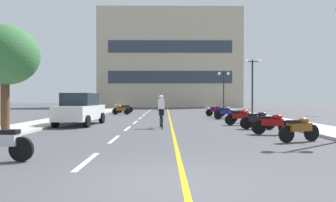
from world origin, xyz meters
The scene contains 34 objects.
ground_plane centered at (0.00, 21.00, 0.00)m, with size 140.00×140.00×0.00m, color #47474C.
curb_left centered at (-7.20, 24.00, 0.06)m, with size 2.40×72.00×0.12m, color #B7B2A8.
curb_right centered at (7.20, 24.00, 0.06)m, with size 2.40×72.00×0.12m, color #B7B2A8.
lane_dash_0 centered at (-2.00, 2.00, 0.00)m, with size 0.14×2.20×0.01m, color silver.
lane_dash_1 centered at (-2.00, 6.00, 0.00)m, with size 0.14×2.20×0.01m, color silver.
lane_dash_2 centered at (-2.00, 10.00, 0.00)m, with size 0.14×2.20×0.01m, color silver.
lane_dash_3 centered at (-2.00, 14.00, 0.00)m, with size 0.14×2.20×0.01m, color silver.
lane_dash_4 centered at (-2.00, 18.00, 0.00)m, with size 0.14×2.20×0.01m, color silver.
lane_dash_5 centered at (-2.00, 22.00, 0.00)m, with size 0.14×2.20×0.01m, color silver.
lane_dash_6 centered at (-2.00, 26.00, 0.00)m, with size 0.14×2.20×0.01m, color silver.
lane_dash_7 centered at (-2.00, 30.00, 0.00)m, with size 0.14×2.20×0.01m, color silver.
lane_dash_8 centered at (-2.00, 34.00, 0.00)m, with size 0.14×2.20×0.01m, color silver.
lane_dash_9 centered at (-2.00, 38.00, 0.00)m, with size 0.14×2.20×0.01m, color silver.
lane_dash_10 centered at (-2.00, 42.00, 0.00)m, with size 0.14×2.20×0.01m, color silver.
lane_dash_11 centered at (-2.00, 46.00, 0.00)m, with size 0.14×2.20×0.01m, color silver.
centre_line_yellow centered at (0.25, 24.00, 0.00)m, with size 0.12×66.00×0.01m, color gold.
office_building centered at (0.73, 48.29, 8.37)m, with size 24.30×6.70×16.75m.
roadside_tree centered at (-7.14, 8.07, 3.41)m, with size 2.92×2.92×4.63m.
street_lamp_mid centered at (7.24, 20.22, 3.58)m, with size 1.46×0.36×4.67m.
street_lamp_far centered at (7.01, 31.67, 3.52)m, with size 1.46×0.36×4.59m.
parked_car_near centered at (-4.92, 12.01, 0.92)m, with size 2.16×4.31×1.82m.
motorcycle_1 centered at (4.62, 5.23, 0.47)m, with size 1.64×0.79×0.92m.
motorcycle_2 centered at (4.42, 7.38, 0.47)m, with size 1.69×0.62×0.92m.
motorcycle_3 centered at (4.47, 9.55, 0.47)m, with size 1.70×0.60×0.92m.
motorcycle_4 centered at (4.16, 11.85, 0.47)m, with size 1.70×0.60×0.92m.
motorcycle_5 centered at (4.66, 13.49, 0.47)m, with size 1.70×0.60×0.92m.
motorcycle_6 centered at (4.26, 16.72, 0.47)m, with size 1.65×0.77×0.92m.
motorcycle_7 centered at (4.65, 18.85, 0.47)m, with size 1.68×0.65×0.92m.
motorcycle_8 centered at (4.21, 20.48, 0.47)m, with size 1.70×0.60×0.92m.
motorcycle_9 centered at (-4.20, 23.10, 0.47)m, with size 1.70×0.60×0.92m.
motorcycle_10 centered at (-4.42, 24.72, 0.47)m, with size 1.69×0.63×0.92m.
motorcycle_11 centered at (-4.34, 26.74, 0.47)m, with size 1.64×0.80×0.92m.
motorcycle_12 centered at (-4.52, 28.28, 0.47)m, with size 1.69×0.62×0.92m.
cyclist_rider centered at (-0.30, 10.31, 0.89)m, with size 0.43×1.77×1.71m.
Camera 1 is at (-0.10, -5.44, 1.54)m, focal length 32.75 mm.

